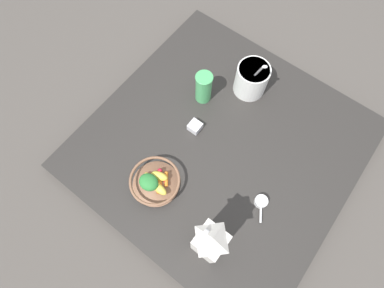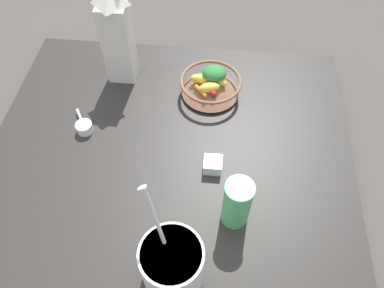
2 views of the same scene
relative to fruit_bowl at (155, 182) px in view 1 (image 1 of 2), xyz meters
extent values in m
plane|color=#4C4742|center=(-0.29, 0.10, -0.09)|extent=(6.00, 6.00, 0.00)
cube|color=#2D2B28|center=(-0.29, 0.10, -0.06)|extent=(0.99, 0.99, 0.05)
cylinder|color=brown|center=(0.00, 0.00, -0.03)|extent=(0.10, 0.10, 0.01)
cone|color=brown|center=(0.00, 0.00, -0.01)|extent=(0.17, 0.17, 0.04)
torus|color=brown|center=(0.00, 0.00, 0.01)|extent=(0.18, 0.18, 0.01)
ellipsoid|color=#EFD64C|center=(-0.02, 0.00, 0.01)|extent=(0.05, 0.07, 0.03)
ellipsoid|color=#EFD64C|center=(0.01, 0.03, 0.01)|extent=(0.03, 0.07, 0.03)
ellipsoid|color=#EFD64C|center=(0.01, -0.02, 0.01)|extent=(0.06, 0.06, 0.03)
cylinder|color=orange|center=(-0.03, 0.03, 0.00)|extent=(0.05, 0.04, 0.01)
cylinder|color=orange|center=(0.00, 0.02, 0.00)|extent=(0.05, 0.05, 0.02)
sphere|color=red|center=(0.02, 0.01, 0.00)|extent=(0.02, 0.02, 0.02)
sphere|color=red|center=(0.03, -0.03, 0.00)|extent=(0.01, 0.01, 0.01)
sphere|color=red|center=(-0.01, 0.01, 0.00)|extent=(0.01, 0.01, 0.01)
sphere|color=red|center=(-0.04, -0.01, 0.00)|extent=(0.02, 0.02, 0.02)
sphere|color=red|center=(-0.04, 0.02, 0.00)|extent=(0.01, 0.01, 0.01)
sphere|color=red|center=(-0.03, 0.03, 0.00)|extent=(0.01, 0.01, 0.01)
ellipsoid|color=#2D7F38|center=(0.02, -0.01, 0.03)|extent=(0.06, 0.07, 0.04)
cube|color=silver|center=(0.06, 0.28, 0.09)|extent=(0.08, 0.08, 0.25)
pyramid|color=silver|center=(0.06, 0.28, 0.24)|extent=(0.08, 0.08, 0.04)
cylinder|color=white|center=(0.06, 0.26, 0.24)|extent=(0.03, 0.01, 0.03)
cylinder|color=white|center=(-0.56, 0.04, 0.03)|extent=(0.13, 0.13, 0.14)
cylinder|color=white|center=(-0.56, 0.04, 0.08)|extent=(0.12, 0.12, 0.02)
cylinder|color=silver|center=(-0.53, 0.07, 0.13)|extent=(0.08, 0.06, 0.19)
ellipsoid|color=silver|center=(-0.49, 0.09, 0.23)|extent=(0.02, 0.02, 0.01)
cylinder|color=#4CB266|center=(-0.41, -0.09, 0.03)|extent=(0.06, 0.06, 0.15)
torus|color=#4CB266|center=(-0.41, -0.09, 0.10)|extent=(0.07, 0.07, 0.01)
cube|color=silver|center=(-0.27, -0.02, -0.02)|extent=(0.05, 0.05, 0.03)
cube|color=brown|center=(-0.27, -0.02, -0.03)|extent=(0.04, 0.04, 0.02)
cylinder|color=white|center=(-0.18, 0.34, -0.02)|extent=(0.05, 0.05, 0.03)
cylinder|color=white|center=(-0.14, 0.37, -0.02)|extent=(0.05, 0.03, 0.01)
camera|label=1|loc=(0.14, 0.28, 1.05)|focal=28.00mm
camera|label=2|loc=(-0.81, -0.02, 0.80)|focal=35.00mm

